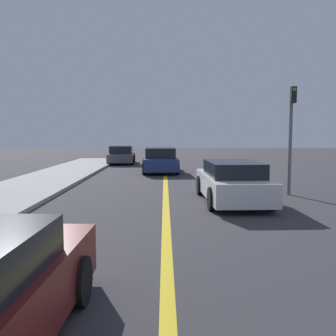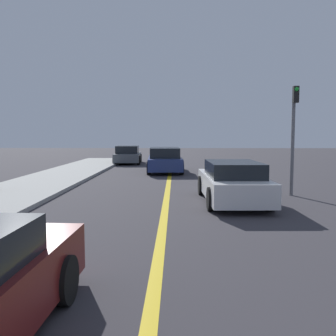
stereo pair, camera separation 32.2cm
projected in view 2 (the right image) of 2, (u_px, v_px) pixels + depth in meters
name	position (u px, v px, depth m)	size (l,w,h in m)	color
road_center_line	(168.00, 187.00, 14.90)	(0.20, 60.00, 0.01)	gold
sidewalk_left	(26.00, 189.00, 14.04)	(3.20, 34.08, 0.13)	#9E9E99
car_far_distant	(232.00, 182.00, 11.63)	(1.94, 4.49, 1.28)	silver
car_parked_left_lot	(165.00, 160.00, 20.94)	(2.10, 4.74, 1.37)	navy
car_oncoming_far	(128.00, 155.00, 26.90)	(2.01, 4.03, 1.28)	#4C5156
traffic_light	(294.00, 129.00, 12.72)	(0.18, 0.40, 3.72)	slate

